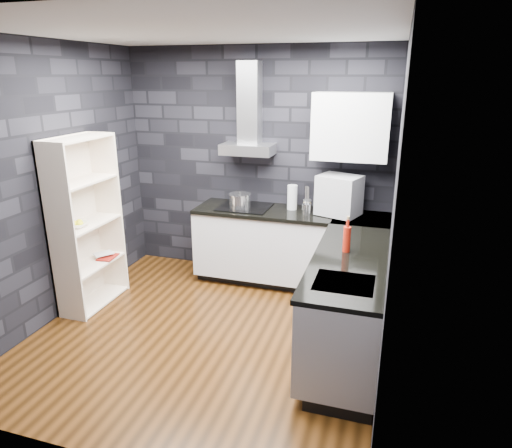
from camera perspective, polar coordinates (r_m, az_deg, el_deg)
The scene contains 28 objects.
ground at distance 4.55m, azimuth -6.06°, elevation -13.37°, with size 3.20×3.20×0.00m, color #44250C.
ceiling at distance 3.90m, azimuth -7.47°, elevation 22.85°, with size 3.20×3.20×0.00m, color silver.
wall_back at distance 5.50m, azimuth 0.12°, elevation 7.46°, with size 3.20×0.05×2.70m, color black.
wall_front at distance 2.69m, azimuth -20.68°, elevation -5.39°, with size 3.20×0.05×2.70m, color black.
wall_left at distance 4.89m, azimuth -24.48°, elevation 4.46°, with size 0.05×3.20×2.70m, color black.
wall_right at distance 3.69m, azimuth 17.12°, elevation 1.27°, with size 0.05×3.20×2.70m, color black.
toekick_back at distance 5.52m, azimuth 4.25°, elevation -6.79°, with size 2.18×0.50×0.10m, color black.
toekick_right at distance 4.33m, azimuth 11.61°, elevation -14.69°, with size 0.50×1.78×0.10m, color black.
counter_back_cab at distance 5.31m, azimuth 4.25°, elevation -2.75°, with size 2.20×0.60×0.76m, color silver.
counter_right_cab at distance 4.12m, azimuth 11.43°, elevation -9.58°, with size 0.60×1.80×0.76m, color silver.
counter_back_top at distance 5.18m, azimuth 4.33°, elevation 1.35°, with size 2.20×0.62×0.04m, color black.
counter_right_top at distance 3.95m, azimuth 11.65°, elevation -4.42°, with size 0.62×1.80×0.04m, color black.
counter_corner_top at distance 5.08m, azimuth 13.18°, elevation 0.58°, with size 0.62×0.62×0.04m, color black.
hood_body at distance 5.30m, azimuth -1.03°, elevation 9.34°, with size 0.60×0.34×0.12m, color #B2B3B8.
hood_chimney at distance 5.31m, azimuth -0.81°, elevation 14.90°, with size 0.24×0.20×0.90m, color #B2B3B8.
upper_cabinet at distance 5.02m, azimuth 11.79°, elevation 11.82°, with size 0.80×0.35×0.70m, color silver.
cooktop at distance 5.32m, azimuth -1.42°, elevation 2.16°, with size 0.58×0.50×0.01m, color black.
sink_rim at distance 3.49m, azimuth 10.96°, elevation -7.26°, with size 0.44×0.40×0.01m, color #B2B3B8.
pot at distance 5.27m, azimuth -2.03°, elevation 2.87°, with size 0.25×0.25×0.15m, color silver.
glass_vase at distance 5.23m, azimuth 4.55°, elevation 3.35°, with size 0.11×0.11×0.28m, color silver.
storage_jar at distance 5.23m, azimuth 6.41°, elevation 2.30°, with size 0.09×0.09×0.11m, color tan.
utensil_crock at distance 5.06m, azimuth 6.32°, elevation 1.85°, with size 0.09×0.09×0.12m, color silver.
appliance_garage at distance 5.05m, azimuth 10.34°, elevation 3.55°, with size 0.43×0.34×0.43m, color #A6A7AD.
red_bottle at distance 4.03m, azimuth 11.27°, elevation -1.88°, with size 0.07×0.07×0.23m, color #AE1E0E.
bookshelf at distance 5.04m, azimuth -20.43°, elevation -0.00°, with size 0.34×0.80×1.80m, color #F9E6CD.
fruit_bowl at distance 4.92m, azimuth -21.43°, elevation -0.07°, with size 0.21×0.21×0.05m, color white.
book_red at distance 5.27m, azimuth -18.95°, elevation -2.84°, with size 0.17×0.02×0.23m, color maroon.
book_second at distance 5.32m, azimuth -18.85°, elevation -2.39°, with size 0.14×0.02×0.20m, color #B2B2B2.
Camera 1 is at (1.58, -3.55, 2.37)m, focal length 32.00 mm.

